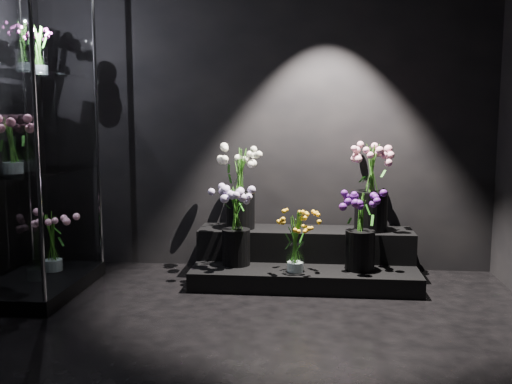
# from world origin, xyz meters

# --- Properties ---
(floor) EXTENTS (4.00, 4.00, 0.00)m
(floor) POSITION_xyz_m (0.00, 0.00, 0.00)
(floor) COLOR black
(floor) RESTS_ON ground
(wall_back) EXTENTS (4.00, 0.00, 4.00)m
(wall_back) POSITION_xyz_m (0.00, 2.00, 1.40)
(wall_back) COLOR black
(wall_back) RESTS_ON floor
(wall_front) EXTENTS (4.00, 0.00, 4.00)m
(wall_front) POSITION_xyz_m (0.00, -2.00, 1.40)
(wall_front) COLOR black
(wall_front) RESTS_ON floor
(display_riser) EXTENTS (1.80, 0.80, 0.40)m
(display_riser) POSITION_xyz_m (0.39, 1.64, 0.17)
(display_riser) COLOR black
(display_riser) RESTS_ON floor
(display_case) EXTENTS (0.66, 1.10, 2.42)m
(display_case) POSITION_xyz_m (-1.65, 1.06, 1.21)
(display_case) COLOR black
(display_case) RESTS_ON floor
(bouquet_orange_bells) EXTENTS (0.29, 0.29, 0.48)m
(bouquet_orange_bells) POSITION_xyz_m (0.32, 1.30, 0.40)
(bouquet_orange_bells) COLOR white
(bouquet_orange_bells) RESTS_ON display_riser
(bouquet_lilac) EXTENTS (0.47, 0.47, 0.66)m
(bouquet_lilac) POSITION_xyz_m (-0.16, 1.47, 0.53)
(bouquet_lilac) COLOR black
(bouquet_lilac) RESTS_ON display_riser
(bouquet_purple) EXTENTS (0.37, 0.37, 0.61)m
(bouquet_purple) POSITION_xyz_m (0.82, 1.41, 0.50)
(bouquet_purple) COLOR black
(bouquet_purple) RESTS_ON display_riser
(bouquet_cream_roses) EXTENTS (0.46, 0.46, 0.68)m
(bouquet_cream_roses) POSITION_xyz_m (-0.16, 1.73, 0.79)
(bouquet_cream_roses) COLOR black
(bouquet_cream_roses) RESTS_ON display_riser
(bouquet_pink_roses) EXTENTS (0.40, 0.40, 0.73)m
(bouquet_pink_roses) POSITION_xyz_m (0.94, 1.75, 0.81)
(bouquet_pink_roses) COLOR black
(bouquet_pink_roses) RESTS_ON display_riser
(bouquet_case_pink) EXTENTS (0.34, 0.34, 0.40)m
(bouquet_case_pink) POSITION_xyz_m (-1.68, 0.85, 1.15)
(bouquet_case_pink) COLOR white
(bouquet_case_pink) RESTS_ON display_case
(bouquet_case_magenta) EXTENTS (0.22, 0.22, 0.36)m
(bouquet_case_magenta) POSITION_xyz_m (-1.61, 1.19, 1.84)
(bouquet_case_magenta) COLOR white
(bouquet_case_magenta) RESTS_ON display_case
(bouquet_case_base_pink) EXTENTS (0.35, 0.35, 0.47)m
(bouquet_case_base_pink) POSITION_xyz_m (-1.63, 1.28, 0.36)
(bouquet_case_base_pink) COLOR white
(bouquet_case_base_pink) RESTS_ON display_case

